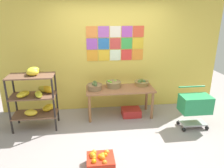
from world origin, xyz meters
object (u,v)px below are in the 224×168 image
(banana_shelf_unit, at_px, (36,94))
(produce_crate_under_table, at_px, (131,112))
(fruit_basket_left, at_px, (142,83))
(shopping_cart, at_px, (195,105))
(fruit_basket_back_right, at_px, (113,84))
(display_table, at_px, (120,92))
(orange_crate_foreground, at_px, (100,161))
(fruit_basket_right, at_px, (95,86))

(banana_shelf_unit, distance_m, produce_crate_under_table, 2.10)
(fruit_basket_left, xyz_separation_m, shopping_cart, (0.89, -0.82, -0.24))
(produce_crate_under_table, bearing_deg, fruit_basket_back_right, 159.98)
(display_table, bearing_deg, orange_crate_foreground, -108.54)
(produce_crate_under_table, bearing_deg, display_table, 169.92)
(display_table, height_order, fruit_basket_left, fruit_basket_left)
(display_table, distance_m, fruit_basket_left, 0.55)
(display_table, relative_size, fruit_basket_back_right, 4.32)
(orange_crate_foreground, bearing_deg, shopping_cart, 26.19)
(display_table, relative_size, produce_crate_under_table, 3.58)
(fruit_basket_left, relative_size, produce_crate_under_table, 0.79)
(fruit_basket_back_right, relative_size, orange_crate_foreground, 0.83)
(fruit_basket_left, height_order, orange_crate_foreground, fruit_basket_left)
(banana_shelf_unit, height_order, fruit_basket_back_right, banana_shelf_unit)
(display_table, xyz_separation_m, produce_crate_under_table, (0.26, -0.05, -0.49))
(display_table, height_order, orange_crate_foreground, display_table)
(produce_crate_under_table, bearing_deg, fruit_basket_right, 177.94)
(fruit_basket_left, distance_m, produce_crate_under_table, 0.72)
(fruit_basket_right, xyz_separation_m, shopping_cart, (1.96, -0.68, -0.25))
(banana_shelf_unit, xyz_separation_m, fruit_basket_left, (2.25, 0.42, 0.01))
(banana_shelf_unit, xyz_separation_m, produce_crate_under_table, (1.99, 0.24, -0.64))
(produce_crate_under_table, bearing_deg, shopping_cart, -29.57)
(banana_shelf_unit, relative_size, produce_crate_under_table, 2.99)
(display_table, distance_m, produce_crate_under_table, 0.55)
(banana_shelf_unit, bearing_deg, display_table, 9.52)
(fruit_basket_right, bearing_deg, banana_shelf_unit, -166.89)
(fruit_basket_back_right, bearing_deg, produce_crate_under_table, -20.02)
(fruit_basket_right, relative_size, orange_crate_foreground, 0.80)
(display_table, bearing_deg, fruit_basket_left, 13.59)
(display_table, xyz_separation_m, fruit_basket_right, (-0.56, -0.02, 0.16))
(fruit_basket_right, bearing_deg, orange_crate_foreground, -90.09)
(fruit_basket_right, bearing_deg, produce_crate_under_table, -2.06)
(shopping_cart, bearing_deg, display_table, 149.32)
(fruit_basket_right, bearing_deg, fruit_basket_left, 7.50)
(shopping_cart, bearing_deg, fruit_basket_right, 156.56)
(fruit_basket_left, relative_size, shopping_cart, 0.40)
(banana_shelf_unit, bearing_deg, shopping_cart, -7.40)
(fruit_basket_back_right, bearing_deg, banana_shelf_unit, -166.39)
(fruit_basket_right, bearing_deg, fruit_basket_back_right, 14.98)
(banana_shelf_unit, height_order, display_table, banana_shelf_unit)
(banana_shelf_unit, bearing_deg, orange_crate_foreground, -49.51)
(banana_shelf_unit, distance_m, fruit_basket_right, 1.21)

